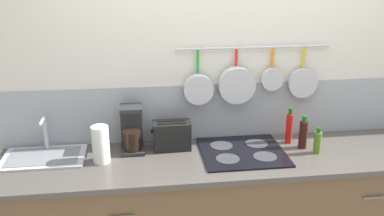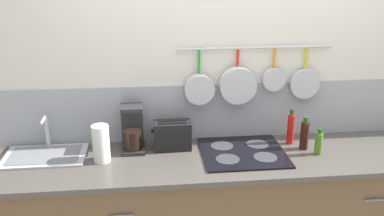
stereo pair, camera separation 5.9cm
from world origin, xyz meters
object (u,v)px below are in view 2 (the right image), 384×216
coffee_maker (133,131)px  bottle_hot_sauce (304,135)px  toaster (172,135)px  bottle_olive_oil (319,143)px  paper_towel_roll (101,144)px  bottle_vinegar (291,128)px

coffee_maker → bottle_hot_sauce: size_ratio=1.35×
coffee_maker → bottle_hot_sauce: (1.15, -0.12, -0.03)m
toaster → bottle_hot_sauce: bottle_hot_sauce is taller
coffee_maker → bottle_olive_oil: 1.23m
paper_towel_roll → bottle_olive_oil: paper_towel_roll is taller
paper_towel_roll → bottle_vinegar: bottle_vinegar is taller
paper_towel_roll → coffee_maker: size_ratio=0.78×
paper_towel_roll → bottle_hot_sauce: paper_towel_roll is taller
coffee_maker → toaster: size_ratio=1.17×
bottle_hot_sauce → bottle_olive_oil: bottle_hot_sauce is taller
coffee_maker → bottle_vinegar: (1.08, -0.03, -0.02)m
toaster → bottle_olive_oil: toaster is taller
bottle_vinegar → bottle_olive_oil: bottle_vinegar is taller
toaster → bottle_hot_sauce: 0.89m
bottle_olive_oil → coffee_maker: bearing=170.1°
coffee_maker → toaster: (0.26, -0.02, -0.03)m
bottle_hot_sauce → paper_towel_roll: bearing=-178.4°
toaster → coffee_maker: bearing=176.2°
coffee_maker → bottle_vinegar: size_ratio=1.22×
paper_towel_roll → toaster: (0.46, 0.14, -0.02)m
paper_towel_roll → coffee_maker: coffee_maker is taller
bottle_vinegar → bottle_olive_oil: (0.13, -0.19, -0.03)m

